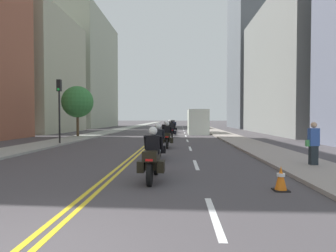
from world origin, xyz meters
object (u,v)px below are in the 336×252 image
Objects in this scene: pedestrian_0 at (313,144)px; street_tree_0 at (78,102)px; motorcycle_5 at (170,129)px; traffic_cone_0 at (281,178)px; traffic_light_near at (59,100)px; motorcycle_3 at (166,133)px; parked_truck at (197,123)px; motorcycle_4 at (172,131)px; motorcycle_6 at (174,128)px; motorcycle_2 at (167,137)px; motorcycle_1 at (158,145)px; motorcycle_0 at (153,159)px.

pedestrian_0 is 22.04m from street_tree_0.
traffic_cone_0 is (3.66, -23.60, -0.34)m from motorcycle_5.
street_tree_0 is (-1.43, 7.55, 0.28)m from traffic_light_near.
parked_truck is (3.18, 11.36, 0.63)m from motorcycle_3.
motorcycle_4 is at bearing -77.86° from pedestrian_0.
pedestrian_0 is (5.66, -24.53, 0.22)m from motorcycle_6.
pedestrian_0 is (6.04, -20.16, 0.23)m from motorcycle_5.
motorcycle_3 is at bearing 21.70° from traffic_light_near.
motorcycle_2 is 0.97× the size of motorcycle_6.
street_tree_0 reaches higher than traffic_light_near.
motorcycle_1 is 1.05× the size of motorcycle_5.
parked_truck is at bearing 29.45° from street_tree_0.
traffic_light_near is (-7.24, -11.49, 2.45)m from motorcycle_5.
motorcycle_0 is 1.02× the size of motorcycle_6.
traffic_light_near is at bearing 131.97° from traffic_cone_0.
motorcycle_2 is 9.03m from pedestrian_0.
motorcycle_2 is 0.33× the size of parked_truck.
street_tree_0 is (-8.75, 14.26, 2.73)m from motorcycle_1.
street_tree_0 reaches higher than parked_truck.
traffic_cone_0 is at bearing -48.03° from traffic_light_near.
traffic_light_near is 0.69× the size of parked_truck.
motorcycle_6 is at bearing 85.42° from motorcycle_3.
street_tree_0 reaches higher than motorcycle_3.
motorcycle_4 is at bearing 82.32° from motorcycle_3.
traffic_cone_0 is at bearing -55.68° from motorcycle_1.
motorcycle_5 reaches higher than motorcycle_3.
motorcycle_2 is at bearing 107.93° from traffic_cone_0.
traffic_cone_0 is 23.41m from street_tree_0.
motorcycle_1 is at bearing -93.23° from motorcycle_2.
parked_truck is at bearing -31.26° from motorcycle_6.
traffic_light_near reaches higher than motorcycle_4.
traffic_light_near is (-7.49, 11.08, 2.45)m from motorcycle_0.
parked_truck reaches higher than traffic_cone_0.
street_tree_0 reaches higher than motorcycle_2.
traffic_cone_0 is 0.13× the size of street_tree_0.
motorcycle_0 is at bearing -91.64° from motorcycle_3.
street_tree_0 reaches higher than pedestrian_0.
motorcycle_0 reaches higher than motorcycle_6.
traffic_light_near is at bearing 166.40° from motorcycle_2.
motorcycle_3 is (-0.32, 4.58, -0.01)m from motorcycle_2.
motorcycle_5 is 0.33× the size of parked_truck.
motorcycle_3 is at bearing -69.65° from pedestrian_0.
parked_truck is at bearing 82.45° from motorcycle_1.
motorcycle_0 is 0.46× the size of street_tree_0.
motorcycle_1 is 6.28m from pedestrian_0.
motorcycle_5 is at bearing 92.32° from motorcycle_0.
motorcycle_4 is 3.45× the size of traffic_cone_0.
motorcycle_2 is at bearing -100.19° from parked_truck.
motorcycle_6 is (0.02, 8.50, -0.01)m from motorcycle_4.
traffic_cone_0 is (3.28, -27.98, -0.35)m from motorcycle_6.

